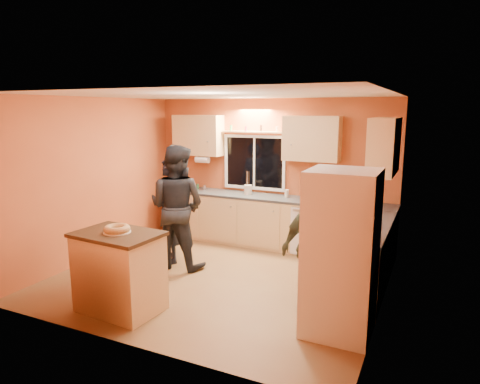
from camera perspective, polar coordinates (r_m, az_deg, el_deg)
The scene contains 14 objects.
ground at distance 6.35m, azimuth -2.76°, elevation -11.33°, with size 4.50×4.50×0.00m, color brown.
room_shell at distance 6.24m, azimuth -0.15°, elevation 3.70°, with size 4.54×4.04×2.61m.
back_counter at distance 7.67m, azimuth 3.24°, elevation -3.83°, with size 4.23×0.62×0.90m.
right_counter at distance 6.07m, azimuth 16.23°, elevation -8.29°, with size 0.62×1.84×0.90m.
refrigerator at distance 4.72m, azimuth 13.28°, elevation -7.97°, with size 0.72×0.70×1.80m, color silver.
island at distance 5.42m, azimuth -15.79°, elevation -10.11°, with size 1.06×0.76×0.98m.
bundt_pastry at distance 5.26m, azimuth -16.09°, elevation -4.76°, with size 0.31×0.31×0.09m, color #B07B48.
person_left at distance 6.85m, azimuth -9.31°, elevation -2.45°, with size 0.61×0.40×1.67m, color black.
person_center at distance 6.59m, azimuth -8.42°, elevation -1.96°, with size 0.92×0.72×1.89m, color black.
person_right at distance 5.31m, azimuth 9.56°, elevation -6.99°, with size 0.92×0.38×1.57m, color #2F3521.
mixing_bowl at distance 7.28m, azimuth 11.37°, elevation -0.88°, with size 0.33×0.33×0.08m, color black.
utensil_crock at distance 7.70m, azimuth 1.08°, elevation 0.32°, with size 0.14×0.14×0.17m, color beige.
potted_plant at distance 5.36m, azimuth 15.93°, elevation -4.03°, with size 0.29×0.25×0.32m, color gray.
red_box at distance 5.88m, azimuth 16.80°, elevation -4.03°, with size 0.16×0.12×0.07m, color #B31B28.
Camera 1 is at (2.75, -5.19, 2.41)m, focal length 32.00 mm.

